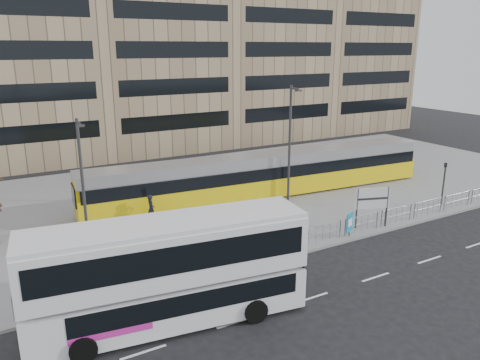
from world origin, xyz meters
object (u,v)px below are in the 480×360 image
traffic_light_east (444,178)px  lamp_post_west (82,174)px  tram (265,175)px  ad_panel (350,223)px  pedestrian (151,209)px  lamp_post_east (290,140)px  traffic_light_west (231,230)px  double_decker_bus (169,269)px  station_sign (372,200)px

traffic_light_east → lamp_post_west: 24.36m
tram → traffic_light_east: tram is taller
ad_panel → pedestrian: size_ratio=0.76×
lamp_post_east → tram: bearing=113.8°
ad_panel → traffic_light_west: 8.08m
double_decker_bus → pedestrian: bearing=82.3°
traffic_light_east → lamp_post_east: 11.23m
pedestrian → traffic_light_west: size_ratio=0.62×
lamp_post_west → lamp_post_east: size_ratio=0.85×
double_decker_bus → traffic_light_east: bearing=18.2°
double_decker_bus → tram: 17.56m
tram → lamp_post_east: size_ratio=3.29×
double_decker_bus → traffic_light_west: size_ratio=3.70×
traffic_light_west → lamp_post_west: bearing=140.9°
traffic_light_east → lamp_post_west: size_ratio=0.44×
ad_panel → traffic_light_east: traffic_light_east is taller
tram → station_sign: bearing=-71.5°
double_decker_bus → tram: size_ratio=0.42×
tram → pedestrian: 9.62m
pedestrian → traffic_light_west: 8.02m
station_sign → pedestrian: bearing=166.9°
pedestrian → double_decker_bus: bearing=166.7°
lamp_post_west → pedestrian: bearing=2.9°
ad_panel → traffic_light_east: 9.88m
lamp_post_east → ad_panel: bearing=-96.1°
double_decker_bus → traffic_light_west: (4.58, 3.15, -0.30)m
pedestrian → lamp_post_east: lamp_post_east is taller
pedestrian → traffic_light_east: 20.50m
station_sign → ad_panel: (-2.16, -0.42, -0.92)m
station_sign → ad_panel: bearing=-149.5°
station_sign → lamp_post_east: (-1.38, 6.92, 2.79)m
tram → lamp_post_west: (-13.56, -1.54, 2.28)m
ad_panel → station_sign: bearing=-10.4°
double_decker_bus → pedestrian: (3.03, 10.95, -1.32)m
ad_panel → pedestrian: (-9.55, 7.90, 0.11)m
double_decker_bus → traffic_light_east: (22.33, 4.14, -0.30)m
lamp_post_west → traffic_light_east: bearing=-15.8°
double_decker_bus → traffic_light_east: size_ratio=3.70×
tram → lamp_post_west: lamp_post_west is taller
traffic_light_west → lamp_post_east: lamp_post_east is taller
double_decker_bus → pedestrian: double_decker_bus is taller
tram → pedestrian: size_ratio=14.37×
traffic_light_west → traffic_light_east: 17.78m
pedestrian → ad_panel: bearing=-127.4°
lamp_post_west → lamp_post_east: 14.42m
double_decker_bus → pedestrian: size_ratio=5.99×
station_sign → pedestrian: 13.92m
pedestrian → traffic_light_west: bearing=-166.6°
traffic_light_west → lamp_post_west: lamp_post_west is taller
tram → traffic_light_west: (-7.95, -9.14, 0.35)m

